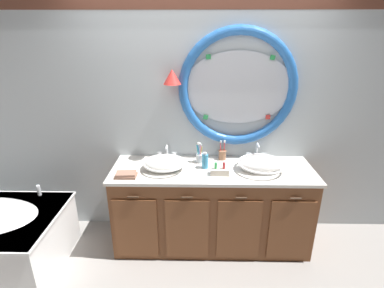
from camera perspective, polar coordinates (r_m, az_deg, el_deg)
The scene contains 12 objects.
ground_plane at distance 3.14m, azimuth 1.47°, elevation -20.87°, with size 14.00×14.00×0.00m, color gray.
back_wall_assembly at distance 3.02m, azimuth 2.27°, elevation 6.35°, with size 6.40×0.26×2.60m.
vanity_counter at distance 3.07m, azimuth 3.81°, elevation -11.89°, with size 1.95×0.66×0.85m.
sink_basin_left at distance 2.82m, azimuth -5.38°, elevation -3.70°, with size 0.41×0.41×0.13m.
sink_basin_right at distance 2.87m, azimuth 13.37°, elevation -3.72°, with size 0.46×0.46×0.13m.
faucet_set_left at distance 3.06m, azimuth -4.88°, elevation -1.84°, with size 0.20×0.11×0.15m.
faucet_set_right at distance 3.10m, azimuth 12.44°, elevation -1.74°, with size 0.21×0.13×0.18m.
toothbrush_holder_left at distance 2.97m, azimuth 1.48°, elevation -2.55°, with size 0.09×0.09×0.21m.
toothbrush_holder_right at distance 3.05m, azimuth 5.90°, elevation -1.99°, with size 0.08×0.08×0.21m.
soap_dispenser at distance 2.84m, azimuth 2.55°, elevation -3.28°, with size 0.06×0.07×0.17m.
folded_hand_towel at distance 2.76m, azimuth -12.69°, elevation -5.85°, with size 0.19×0.13×0.04m.
toiletry_basket at distance 2.74m, azimuth 5.39°, elevation -5.26°, with size 0.17×0.09×0.12m.
Camera 1 is at (-0.03, -2.33, 2.10)m, focal length 27.49 mm.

